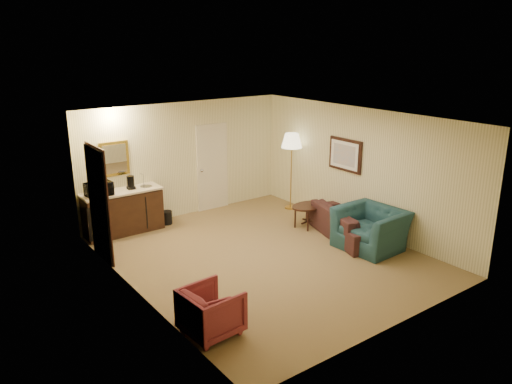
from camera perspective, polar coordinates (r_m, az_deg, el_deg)
ground at (r=9.47m, az=0.97°, el=-7.33°), size 6.00×6.00×0.00m
room_walls at (r=9.46m, az=-2.28°, el=3.62°), size 5.02×6.01×2.61m
wetbar_cabinet at (r=10.79m, az=-14.95°, el=-2.20°), size 1.64×0.58×0.92m
sofa at (r=10.41m, az=10.20°, el=-2.89°), size 1.18×2.17×0.81m
teal_armchair at (r=9.89m, az=13.01°, el=-3.38°), size 0.85×1.25×1.06m
rose_chair_near at (r=7.21m, az=-5.97°, el=-13.00°), size 0.61×0.65×0.61m
rose_chair_far at (r=7.03m, az=-5.15°, el=-13.18°), size 0.73×0.77×0.75m
coffee_table at (r=10.92m, az=6.06°, el=-2.68°), size 0.94×0.74×0.48m
floor_lamp at (r=11.84m, az=4.03°, el=2.37°), size 0.63×0.63×1.84m
waste_bin at (r=11.19m, az=-10.16°, el=-2.90°), size 0.31×0.31×0.29m
microwave at (r=10.39m, az=-17.55°, el=0.48°), size 0.53×0.34×0.34m
coffee_maker at (r=10.69m, az=-14.13°, el=1.06°), size 0.18×0.18×0.28m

